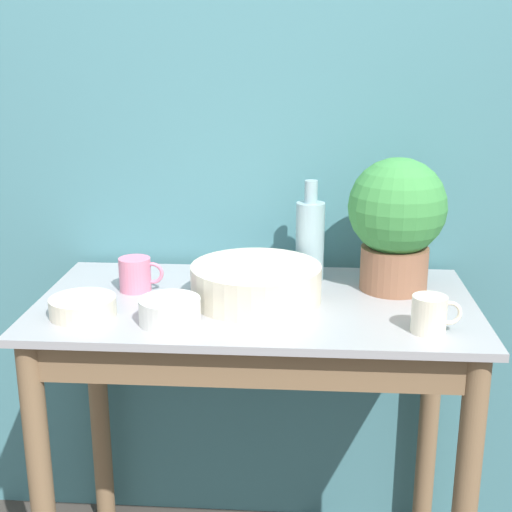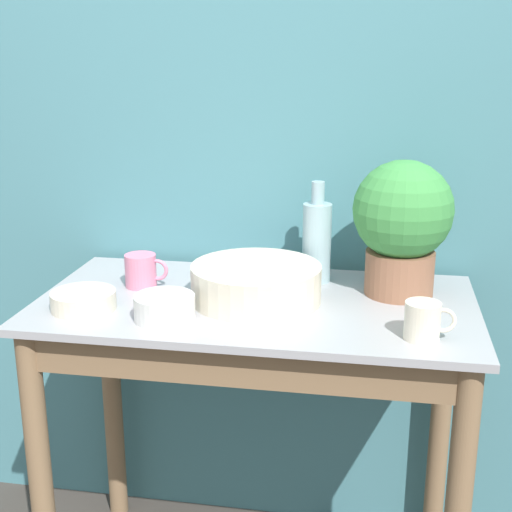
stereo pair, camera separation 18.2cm
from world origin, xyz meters
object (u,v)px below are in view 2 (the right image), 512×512
(bowl_wash_large, at_px, (256,283))
(mug_cream, at_px, (423,321))
(potted_plant, at_px, (402,222))
(bowl_small_cream, at_px, (83,300))
(bowl_small_enamel_white, at_px, (165,308))
(mug_pink, at_px, (142,270))
(bottle_tall, at_px, (317,240))

(bowl_wash_large, height_order, mug_cream, bowl_wash_large)
(potted_plant, distance_m, bowl_wash_large, 0.41)
(bowl_wash_large, xyz_separation_m, bowl_small_cream, (-0.42, -0.14, -0.02))
(potted_plant, xyz_separation_m, bowl_wash_large, (-0.36, -0.12, -0.15))
(potted_plant, height_order, bowl_small_enamel_white, potted_plant)
(potted_plant, relative_size, mug_cream, 3.11)
(mug_pink, distance_m, bowl_small_enamel_white, 0.26)
(bottle_tall, relative_size, bowl_small_enamel_white, 1.92)
(mug_cream, bearing_deg, bowl_small_cream, 176.61)
(bowl_wash_large, relative_size, mug_pink, 2.79)
(bowl_wash_large, xyz_separation_m, mug_cream, (0.41, -0.19, -0.00))
(bowl_wash_large, distance_m, mug_cream, 0.45)
(mug_cream, bearing_deg, bowl_small_enamel_white, 178.54)
(bowl_small_enamel_white, bearing_deg, bowl_small_cream, 171.37)
(mug_cream, bearing_deg, potted_plant, 99.13)
(mug_pink, distance_m, bowl_small_cream, 0.21)
(potted_plant, xyz_separation_m, bowl_small_enamel_white, (-0.56, -0.29, -0.17))
(bowl_wash_large, xyz_separation_m, bottle_tall, (0.14, 0.19, 0.07))
(bottle_tall, bearing_deg, mug_pink, -164.39)
(mug_cream, xyz_separation_m, bowl_small_enamel_white, (-0.61, 0.02, -0.01))
(bowl_wash_large, distance_m, bottle_tall, 0.24)
(mug_pink, bearing_deg, potted_plant, 4.87)
(bowl_wash_large, height_order, bottle_tall, bottle_tall)
(bowl_wash_large, xyz_separation_m, bowl_small_enamel_white, (-0.19, -0.17, -0.02))
(bottle_tall, height_order, bowl_small_enamel_white, bottle_tall)
(bowl_small_enamel_white, bearing_deg, potted_plant, 27.17)
(potted_plant, bearing_deg, bowl_small_cream, -162.03)
(mug_pink, bearing_deg, mug_cream, -18.16)
(potted_plant, xyz_separation_m, bottle_tall, (-0.23, 0.07, -0.08))
(bottle_tall, distance_m, mug_pink, 0.49)
(bottle_tall, distance_m, bowl_small_cream, 0.65)
(mug_cream, xyz_separation_m, bowl_small_cream, (-0.83, 0.05, -0.02))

